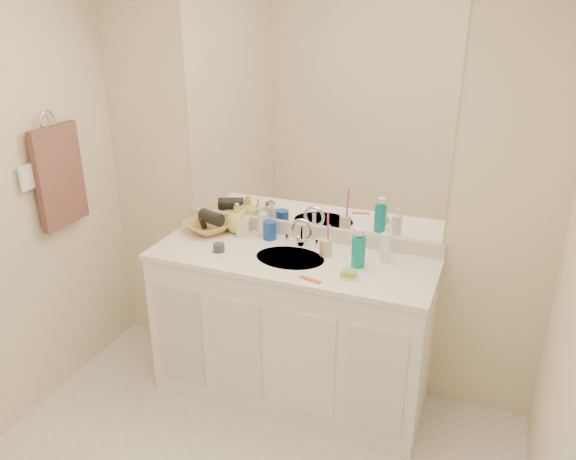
{
  "coord_description": "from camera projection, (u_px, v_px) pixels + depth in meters",
  "views": [
    {
      "loc": [
        0.96,
        -1.48,
        2.16
      ],
      "look_at": [
        0.0,
        0.97,
        1.05
      ],
      "focal_mm": 35.0,
      "sensor_mm": 36.0,
      "label": 1
    }
  ],
  "objects": [
    {
      "name": "countertop",
      "position": [
        291.0,
        259.0,
        2.97
      ],
      "size": [
        1.52,
        0.57,
        0.03
      ],
      "primitive_type": "cube",
      "color": "white",
      "rests_on": "vanity_cabinet"
    },
    {
      "name": "soap_bottle_white",
      "position": [
        263.0,
        220.0,
        3.19
      ],
      "size": [
        0.09,
        0.09,
        0.18
      ],
      "primitive_type": "imported",
      "rotation": [
        0.0,
        0.0,
        -0.35
      ],
      "color": "silver",
      "rests_on": "countertop"
    },
    {
      "name": "hand_towel",
      "position": [
        60.0,
        176.0,
        3.03
      ],
      "size": [
        0.04,
        0.32,
        0.55
      ],
      "primitive_type": "cube",
      "color": "#4E2F2A",
      "rests_on": "towel_ring"
    },
    {
      "name": "blue_mug",
      "position": [
        270.0,
        230.0,
        3.16
      ],
      "size": [
        0.09,
        0.09,
        0.1
      ],
      "primitive_type": "cylinder",
      "rotation": [
        0.0,
        0.0,
        -0.17
      ],
      "color": "#173EA0",
      "rests_on": "countertop"
    },
    {
      "name": "mouthwash_bottle",
      "position": [
        358.0,
        251.0,
        2.83
      ],
      "size": [
        0.09,
        0.09,
        0.16
      ],
      "primitive_type": "cylinder",
      "rotation": [
        0.0,
        0.0,
        0.31
      ],
      "color": "#0B8687",
      "rests_on": "countertop"
    },
    {
      "name": "hair_dryer",
      "position": [
        211.0,
        217.0,
        3.24
      ],
      "size": [
        0.17,
        0.13,
        0.08
      ],
      "primitive_type": "cylinder",
      "rotation": [
        0.0,
        1.57,
        -0.39
      ],
      "color": "black",
      "rests_on": "wicker_basket"
    },
    {
      "name": "mirror",
      "position": [
        310.0,
        118.0,
        2.93
      ],
      "size": [
        1.48,
        0.01,
        1.2
      ],
      "primitive_type": "cube",
      "color": "white",
      "rests_on": "wall_back"
    },
    {
      "name": "dark_jar",
      "position": [
        219.0,
        248.0,
        3.01
      ],
      "size": [
        0.07,
        0.07,
        0.04
      ],
      "primitive_type": "cylinder",
      "rotation": [
        0.0,
        0.0,
        0.09
      ],
      "color": "#393940",
      "rests_on": "countertop"
    },
    {
      "name": "soap_bottle_cream",
      "position": [
        243.0,
        223.0,
        3.19
      ],
      "size": [
        0.08,
        0.08,
        0.15
      ],
      "primitive_type": "imported",
      "rotation": [
        0.0,
        0.0,
        0.26
      ],
      "color": "beige",
      "rests_on": "countertop"
    },
    {
      "name": "toothbrush",
      "position": [
        328.0,
        229.0,
        2.92
      ],
      "size": [
        0.01,
        0.04,
        0.2
      ],
      "primitive_type": "cylinder",
      "rotation": [
        0.14,
        0.0,
        0.12
      ],
      "color": "#E33B79",
      "rests_on": "tan_cup"
    },
    {
      "name": "sink_basin",
      "position": [
        290.0,
        260.0,
        2.95
      ],
      "size": [
        0.37,
        0.37,
        0.02
      ],
      "primitive_type": "cylinder",
      "color": "beige",
      "rests_on": "countertop"
    },
    {
      "name": "wall_back",
      "position": [
        310.0,
        183.0,
        3.08
      ],
      "size": [
        2.6,
        0.02,
        2.4
      ],
      "primitive_type": "cube",
      "color": "#F2E2BD",
      "rests_on": "floor"
    },
    {
      "name": "tan_cup",
      "position": [
        326.0,
        247.0,
        2.96
      ],
      "size": [
        0.09,
        0.09,
        0.09
      ],
      "primitive_type": "cylinder",
      "rotation": [
        0.0,
        0.0,
        0.41
      ],
      "color": "beige",
      "rests_on": "countertop"
    },
    {
      "name": "soap_dish",
      "position": [
        348.0,
        276.0,
        2.74
      ],
      "size": [
        0.1,
        0.09,
        0.01
      ],
      "primitive_type": "cube",
      "rotation": [
        0.0,
        0.0,
        0.21
      ],
      "color": "white",
      "rests_on": "countertop"
    },
    {
      "name": "vanity_cabinet",
      "position": [
        291.0,
        329.0,
        3.14
      ],
      "size": [
        1.5,
        0.55,
        0.85
      ],
      "primitive_type": "cube",
      "color": "white",
      "rests_on": "floor"
    },
    {
      "name": "backsplash",
      "position": [
        308.0,
        231.0,
        3.17
      ],
      "size": [
        1.52,
        0.03,
        0.08
      ],
      "primitive_type": "cube",
      "color": "beige",
      "rests_on": "countertop"
    },
    {
      "name": "switch_plate",
      "position": [
        26.0,
        178.0,
        2.85
      ],
      "size": [
        0.01,
        0.08,
        0.13
      ],
      "primitive_type": "cube",
      "color": "white",
      "rests_on": "wall_left"
    },
    {
      "name": "wicker_basket",
      "position": [
        209.0,
        226.0,
        3.27
      ],
      "size": [
        0.36,
        0.36,
        0.07
      ],
      "primitive_type": "imported",
      "rotation": [
        0.0,
        0.0,
        -0.43
      ],
      "color": "#B78B4A",
      "rests_on": "countertop"
    },
    {
      "name": "soap_bottle_yellow",
      "position": [
        238.0,
        218.0,
        3.24
      ],
      "size": [
        0.18,
        0.18,
        0.17
      ],
      "primitive_type": "imported",
      "rotation": [
        0.0,
        0.0,
        0.42
      ],
      "color": "#DECE56",
      "rests_on": "countertop"
    },
    {
      "name": "faucet",
      "position": [
        302.0,
        235.0,
        3.08
      ],
      "size": [
        0.02,
        0.02,
        0.11
      ],
      "primitive_type": "cylinder",
      "color": "silver",
      "rests_on": "countertop"
    },
    {
      "name": "towel_ring",
      "position": [
        47.0,
        121.0,
        2.92
      ],
      "size": [
        0.01,
        0.11,
        0.11
      ],
      "primitive_type": "torus",
      "rotation": [
        0.0,
        1.57,
        0.0
      ],
      "color": "silver",
      "rests_on": "wall_left"
    },
    {
      "name": "orange_comb",
      "position": [
        310.0,
        280.0,
        2.72
      ],
      "size": [
        0.12,
        0.05,
        0.0
      ],
      "primitive_type": "cube",
      "rotation": [
        0.0,
        0.0,
        -0.23
      ],
      "color": "#DD4B17",
      "rests_on": "countertop"
    },
    {
      "name": "green_soap",
      "position": [
        348.0,
        273.0,
        2.74
      ],
      "size": [
        0.07,
        0.05,
        0.02
      ],
      "primitive_type": "cube",
      "rotation": [
        0.0,
        0.0,
        -0.03
      ],
      "color": "#81CA31",
      "rests_on": "soap_dish"
    },
    {
      "name": "clear_pump_bottle",
      "position": [
        386.0,
        247.0,
        2.89
      ],
      "size": [
        0.07,
        0.07,
        0.15
      ],
      "primitive_type": "cylinder",
      "rotation": [
        0.0,
        0.0,
        0.29
      ],
      "color": "white",
      "rests_on": "countertop"
    }
  ]
}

